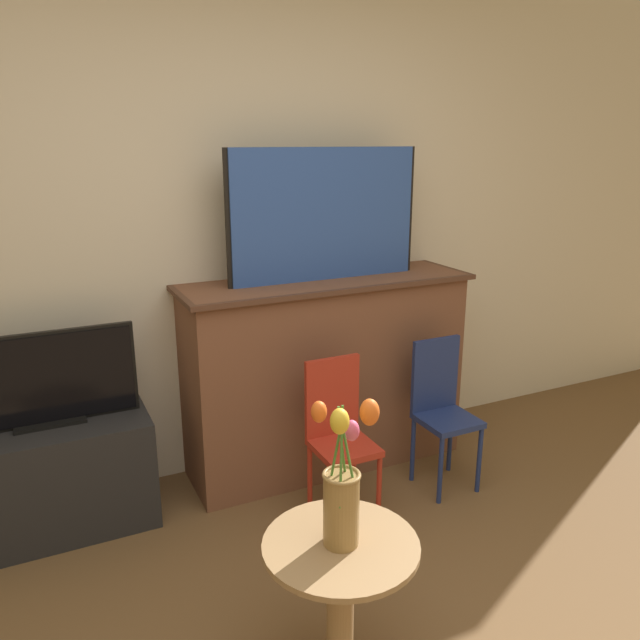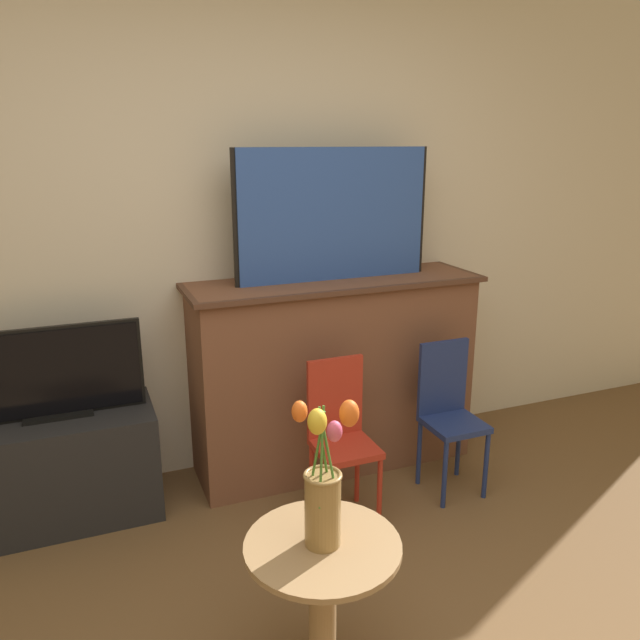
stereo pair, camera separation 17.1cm
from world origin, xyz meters
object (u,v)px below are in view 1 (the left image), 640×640
Objects in this scene: tv_monitor at (45,381)px; chair_red at (339,430)px; vase_tulips at (343,489)px; painting at (325,215)px; chair_blue at (442,404)px.

tv_monitor is 1.33m from chair_red.
vase_tulips reaches higher than tv_monitor.
vase_tulips is at bearing -60.07° from tv_monitor.
painting is 1.07m from chair_red.
chair_red is (-0.17, -0.49, -0.94)m from painting.
painting is 1.34× the size of tv_monitor.
painting reaches higher than chair_blue.
painting reaches higher than tv_monitor.
tv_monitor reaches higher than chair_blue.
chair_red is (1.21, -0.47, -0.29)m from tv_monitor.
tv_monitor is at bearing 158.85° from chair_red.
chair_blue is at bearing -13.56° from tv_monitor.
painting is at bearing 0.83° from tv_monitor.
painting is 1.13m from chair_blue.
painting is 1.35× the size of chair_red.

